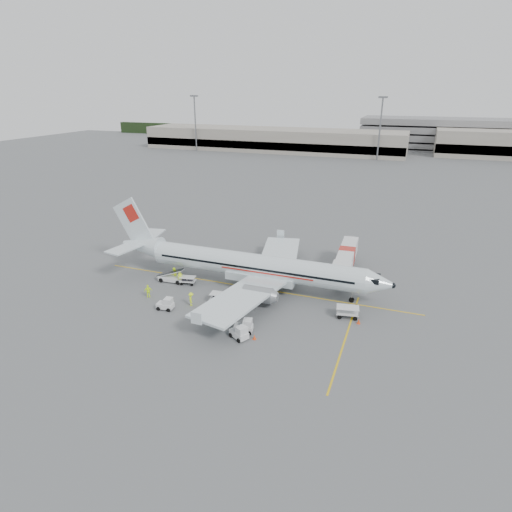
# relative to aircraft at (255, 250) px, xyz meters

# --- Properties ---
(ground) EXTENTS (360.00, 360.00, 0.00)m
(ground) POSITION_rel_aircraft_xyz_m (-0.46, -0.39, -5.25)
(ground) COLOR #56595B
(stripe_lead) EXTENTS (44.00, 0.20, 0.01)m
(stripe_lead) POSITION_rel_aircraft_xyz_m (-0.46, -0.39, -5.24)
(stripe_lead) COLOR yellow
(stripe_lead) RESTS_ON ground
(stripe_cross) EXTENTS (0.20, 20.00, 0.01)m
(stripe_cross) POSITION_rel_aircraft_xyz_m (13.54, -8.39, -5.24)
(stripe_cross) COLOR yellow
(stripe_cross) RESTS_ON ground
(terminal_west) EXTENTS (110.00, 22.00, 9.00)m
(terminal_west) POSITION_rel_aircraft_xyz_m (-40.46, 129.61, -0.75)
(terminal_west) COLOR gray
(terminal_west) RESTS_ON ground
(parking_garage) EXTENTS (62.00, 24.00, 14.00)m
(parking_garage) POSITION_rel_aircraft_xyz_m (24.54, 159.61, 1.75)
(parking_garage) COLOR slate
(parking_garage) RESTS_ON ground
(treeline) EXTENTS (300.00, 3.00, 6.00)m
(treeline) POSITION_rel_aircraft_xyz_m (-0.46, 174.61, -2.25)
(treeline) COLOR black
(treeline) RESTS_ON ground
(mast_west) EXTENTS (3.20, 1.20, 22.00)m
(mast_west) POSITION_rel_aircraft_xyz_m (-70.46, 117.61, 5.75)
(mast_west) COLOR slate
(mast_west) RESTS_ON ground
(mast_center) EXTENTS (3.20, 1.20, 22.00)m
(mast_center) POSITION_rel_aircraft_xyz_m (4.54, 117.61, 5.75)
(mast_center) COLOR slate
(mast_center) RESTS_ON ground
(aircraft) EXTENTS (38.14, 29.92, 10.50)m
(aircraft) POSITION_rel_aircraft_xyz_m (0.00, 0.00, 0.00)
(aircraft) COLOR white
(aircraft) RESTS_ON ground
(jet_bridge) EXTENTS (3.44, 14.93, 3.89)m
(jet_bridge) POSITION_rel_aircraft_xyz_m (10.70, 8.65, -3.30)
(jet_bridge) COLOR silver
(jet_bridge) RESTS_ON ground
(belt_loader) EXTENTS (4.82, 2.00, 2.57)m
(belt_loader) POSITION_rel_aircraft_xyz_m (-11.41, -2.39, -3.97)
(belt_loader) COLOR silver
(belt_loader) RESTS_ON ground
(tug_fore) EXTENTS (2.25, 1.58, 1.58)m
(tug_fore) POSITION_rel_aircraft_xyz_m (2.81, -11.19, -4.46)
(tug_fore) COLOR silver
(tug_fore) RESTS_ON ground
(tug_mid) EXTENTS (2.37, 2.04, 1.59)m
(tug_mid) POSITION_rel_aircraft_xyz_m (2.82, -12.50, -4.46)
(tug_mid) COLOR silver
(tug_mid) RESTS_ON ground
(tug_aft) EXTENTS (2.05, 1.29, 1.51)m
(tug_aft) POSITION_rel_aircraft_xyz_m (-8.01, -9.62, -4.49)
(tug_aft) COLOR silver
(tug_aft) RESTS_ON ground
(cart_loaded_a) EXTENTS (2.50, 1.61, 1.24)m
(cart_loaded_a) POSITION_rel_aircraft_xyz_m (-2.53, -5.74, -4.63)
(cart_loaded_a) COLOR silver
(cart_loaded_a) RESTS_ON ground
(cart_loaded_b) EXTENTS (2.29, 1.61, 1.09)m
(cart_loaded_b) POSITION_rel_aircraft_xyz_m (-8.91, -2.39, -4.70)
(cart_loaded_b) COLOR silver
(cart_loaded_b) RESTS_ON ground
(cart_empty_a) EXTENTS (2.67, 2.42, 1.20)m
(cart_empty_a) POSITION_rel_aircraft_xyz_m (-0.31, -6.53, -4.65)
(cart_empty_a) COLOR silver
(cart_empty_a) RESTS_ON ground
(cart_empty_b) EXTENTS (2.79, 1.93, 1.34)m
(cart_empty_b) POSITION_rel_aircraft_xyz_m (12.96, -3.94, -4.58)
(cart_empty_b) COLOR silver
(cart_empty_b) RESTS_ON ground
(cone_nose) EXTENTS (0.39, 0.39, 0.63)m
(cone_nose) POSITION_rel_aircraft_xyz_m (14.42, -4.99, -4.93)
(cone_nose) COLOR #F04615
(cone_nose) RESTS_ON ground
(cone_port) EXTENTS (0.42, 0.42, 0.68)m
(cone_port) POSITION_rel_aircraft_xyz_m (-2.56, 10.15, -4.91)
(cone_port) COLOR #F04615
(cone_port) RESTS_ON ground
(cone_stbd) EXTENTS (0.36, 0.36, 0.59)m
(cone_stbd) POSITION_rel_aircraft_xyz_m (4.45, -12.15, -4.96)
(cone_stbd) COLOR #F04615
(cone_stbd) RESTS_ON ground
(crew_a) EXTENTS (0.82, 0.73, 1.90)m
(crew_a) POSITION_rel_aircraft_xyz_m (-9.93, -2.63, -4.30)
(crew_a) COLOR #CEF01A
(crew_a) RESTS_ON ground
(crew_b) EXTENTS (1.15, 1.13, 1.87)m
(crew_b) POSITION_rel_aircraft_xyz_m (-11.25, -1.89, -4.31)
(crew_b) COLOR #CEF01A
(crew_b) RESTS_ON ground
(crew_c) EXTENTS (1.11, 1.28, 1.72)m
(crew_c) POSITION_rel_aircraft_xyz_m (-5.51, -7.68, -4.39)
(crew_c) COLOR #CEF01A
(crew_c) RESTS_ON ground
(crew_d) EXTENTS (1.07, 0.95, 1.74)m
(crew_d) POSITION_rel_aircraft_xyz_m (-11.68, -7.64, -4.38)
(crew_d) COLOR #CEF01A
(crew_d) RESTS_ON ground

